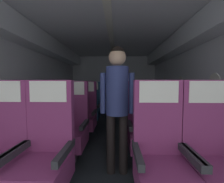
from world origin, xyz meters
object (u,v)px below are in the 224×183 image
(seat_c_right_window, at_px, (136,115))
(seat_d_left_window, at_px, (75,108))
(seat_b_left_aisle, at_px, (71,127))
(flight_attendant, at_px, (117,96))
(seat_b_left_window, at_px, (43,127))
(seat_c_left_aisle, at_px, (85,115))
(seat_a_right_aisle, at_px, (213,159))
(seat_a_right_window, at_px, (161,158))
(seat_a_left_aisle, at_px, (45,155))
(seat_c_left_window, at_px, (64,114))
(seat_b_right_window, at_px, (144,128))
(seat_d_right_aisle, at_px, (149,108))
(seat_d_right_window, at_px, (132,108))
(seat_d_left_aisle, at_px, (91,108))
(seat_c_right_aisle, at_px, (158,115))
(seat_b_right_aisle, at_px, (174,128))

(seat_c_right_window, distance_m, seat_d_left_window, 1.70)
(seat_b_left_aisle, xyz_separation_m, flight_attendant, (0.68, -0.28, 0.49))
(seat_b_left_window, distance_m, seat_c_left_aisle, 0.95)
(seat_a_right_aisle, bearing_deg, seat_c_right_window, 105.06)
(seat_a_right_window, height_order, seat_b_left_window, same)
(seat_a_right_aisle, relative_size, flight_attendant, 0.74)
(seat_a_left_aisle, bearing_deg, seat_c_left_aisle, 90.17)
(seat_a_right_window, distance_m, flight_attendant, 0.83)
(seat_b_left_window, bearing_deg, seat_c_left_window, 89.53)
(seat_a_right_window, relative_size, seat_b_right_window, 1.00)
(seat_d_right_aisle, bearing_deg, seat_b_left_window, -139.29)
(seat_a_right_window, bearing_deg, seat_d_right_window, 89.69)
(seat_d_right_aisle, bearing_deg, seat_c_left_window, -156.84)
(seat_a_right_aisle, xyz_separation_m, seat_d_left_aisle, (-1.51, 2.49, 0.00))
(seat_b_left_window, bearing_deg, seat_c_right_window, 29.35)
(seat_a_right_aisle, distance_m, seat_d_left_aisle, 2.91)
(seat_b_right_window, height_order, seat_c_right_aisle, same)
(seat_b_left_window, height_order, seat_c_right_window, same)
(seat_c_left_aisle, bearing_deg, seat_d_right_window, 37.91)
(seat_d_left_window, height_order, seat_d_right_aisle, same)
(seat_d_left_window, relative_size, flight_attendant, 0.74)
(seat_b_right_aisle, height_order, seat_c_right_window, same)
(seat_a_left_aisle, xyz_separation_m, seat_a_right_aisle, (1.49, -0.02, 0.00))
(seat_c_right_aisle, distance_m, seat_d_left_window, 2.11)
(seat_d_left_aisle, bearing_deg, seat_d_left_window, 177.89)
(seat_c_left_aisle, height_order, seat_d_right_window, same)
(seat_c_left_window, height_order, seat_c_left_aisle, same)
(seat_c_right_window, xyz_separation_m, seat_d_right_window, (0.01, 0.83, 0.00))
(seat_b_right_aisle, bearing_deg, seat_b_right_window, -177.64)
(seat_d_right_window, bearing_deg, seat_b_left_window, -132.08)
(seat_a_left_aisle, xyz_separation_m, seat_b_left_aisle, (-0.02, 0.82, 0.00))
(seat_b_left_aisle, relative_size, seat_b_right_window, 1.00)
(seat_b_right_window, height_order, seat_c_right_window, same)
(flight_attendant, bearing_deg, seat_a_left_aisle, -129.83)
(seat_b_right_aisle, height_order, seat_d_right_aisle, same)
(seat_b_right_aisle, xyz_separation_m, flight_attendant, (-0.82, -0.29, 0.49))
(seat_d_right_window, xyz_separation_m, flight_attendant, (-0.39, -1.95, 0.49))
(seat_a_left_aisle, xyz_separation_m, seat_c_left_aisle, (-0.01, 1.67, 0.00))
(seat_b_left_window, distance_m, seat_d_left_window, 1.66)
(seat_a_left_aisle, relative_size, seat_d_left_aisle, 1.00)
(seat_a_right_aisle, distance_m, seat_b_left_window, 2.12)
(seat_b_left_aisle, distance_m, flight_attendant, 0.88)
(seat_d_left_aisle, xyz_separation_m, seat_d_right_window, (1.07, 0.02, 0.00))
(seat_b_left_aisle, bearing_deg, seat_d_right_window, 57.41)
(seat_a_right_aisle, relative_size, seat_b_left_aisle, 1.00)
(seat_d_right_aisle, bearing_deg, seat_d_right_window, 179.69)
(seat_a_left_aisle, height_order, flight_attendant, flight_attendant)
(seat_b_left_window, bearing_deg, seat_d_right_aisle, 40.71)
(seat_b_right_window, bearing_deg, seat_a_right_aisle, -61.80)
(seat_b_left_window, distance_m, seat_c_right_window, 1.71)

